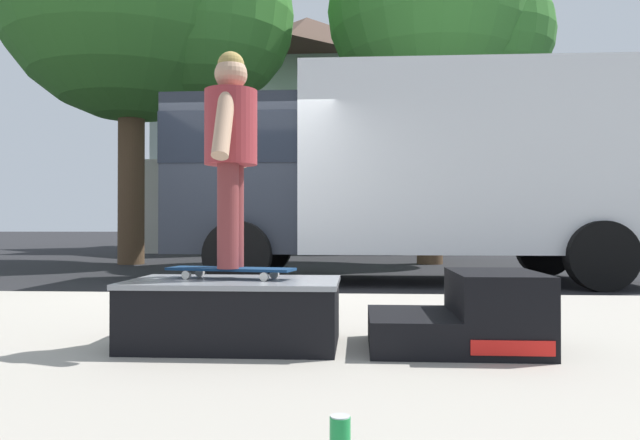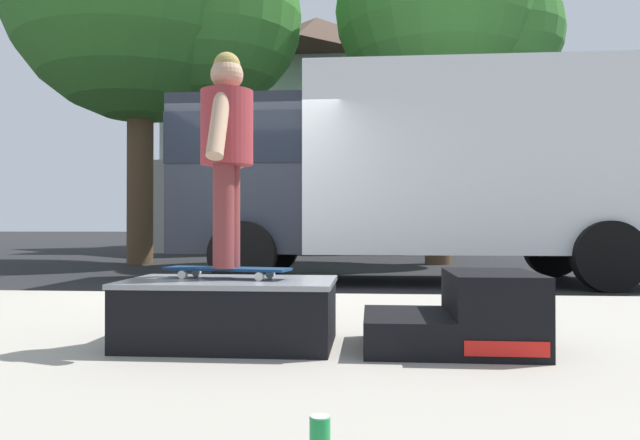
{
  "view_description": "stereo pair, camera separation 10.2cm",
  "coord_description": "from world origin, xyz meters",
  "px_view_note": "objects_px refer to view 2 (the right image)",
  "views": [
    {
      "loc": [
        1.55,
        -6.84,
        0.84
      ],
      "look_at": [
        1.24,
        -1.92,
        0.88
      ],
      "focal_mm": 33.76,
      "sensor_mm": 36.0,
      "label": 1
    },
    {
      "loc": [
        1.65,
        -6.84,
        0.84
      ],
      "look_at": [
        1.24,
        -1.92,
        0.88
      ],
      "focal_mm": 33.76,
      "sensor_mm": 36.0,
      "label": 2
    }
  ],
  "objects_px": {
    "kicker_ramp": "(465,317)",
    "soda_can": "(320,436)",
    "skater_kid": "(227,141)",
    "skateboard": "(227,270)",
    "street_tree_main": "(450,16)",
    "skate_box": "(230,310)",
    "box_truck": "(413,168)"
  },
  "relations": [
    {
      "from": "skateboard",
      "to": "skater_kid",
      "type": "height_order",
      "value": "skater_kid"
    },
    {
      "from": "box_truck",
      "to": "street_tree_main",
      "type": "bearing_deg",
      "value": 75.31
    },
    {
      "from": "skate_box",
      "to": "street_tree_main",
      "type": "relative_size",
      "value": 0.16
    },
    {
      "from": "skate_box",
      "to": "skater_kid",
      "type": "xyz_separation_m",
      "value": [
        -0.03,
        0.05,
        1.03
      ]
    },
    {
      "from": "soda_can",
      "to": "street_tree_main",
      "type": "relative_size",
      "value": 0.02
    },
    {
      "from": "skate_box",
      "to": "soda_can",
      "type": "height_order",
      "value": "skate_box"
    },
    {
      "from": "skater_kid",
      "to": "skate_box",
      "type": "bearing_deg",
      "value": -55.78
    },
    {
      "from": "soda_can",
      "to": "box_truck",
      "type": "relative_size",
      "value": 0.02
    },
    {
      "from": "skater_kid",
      "to": "street_tree_main",
      "type": "bearing_deg",
      "value": 74.88
    },
    {
      "from": "kicker_ramp",
      "to": "street_tree_main",
      "type": "distance_m",
      "value": 10.93
    },
    {
      "from": "skater_kid",
      "to": "box_truck",
      "type": "xyz_separation_m",
      "value": [
        1.5,
        5.43,
        0.34
      ]
    },
    {
      "from": "kicker_ramp",
      "to": "skate_box",
      "type": "bearing_deg",
      "value": 179.98
    },
    {
      "from": "kicker_ramp",
      "to": "box_truck",
      "type": "xyz_separation_m",
      "value": [
        0.08,
        5.48,
        1.39
      ]
    },
    {
      "from": "soda_can",
      "to": "skater_kid",
      "type": "bearing_deg",
      "value": 112.49
    },
    {
      "from": "skateboard",
      "to": "box_truck",
      "type": "height_order",
      "value": "box_truck"
    },
    {
      "from": "skate_box",
      "to": "soda_can",
      "type": "relative_size",
      "value": 9.94
    },
    {
      "from": "soda_can",
      "to": "box_truck",
      "type": "height_order",
      "value": "box_truck"
    },
    {
      "from": "kicker_ramp",
      "to": "skater_kid",
      "type": "xyz_separation_m",
      "value": [
        -1.42,
        0.05,
        1.05
      ]
    },
    {
      "from": "skateboard",
      "to": "box_truck",
      "type": "distance_m",
      "value": 5.75
    },
    {
      "from": "skateboard",
      "to": "soda_can",
      "type": "distance_m",
      "value": 1.91
    },
    {
      "from": "skateboard",
      "to": "skater_kid",
      "type": "relative_size",
      "value": 0.61
    },
    {
      "from": "soda_can",
      "to": "street_tree_main",
      "type": "bearing_deg",
      "value": 80.61
    },
    {
      "from": "kicker_ramp",
      "to": "skateboard",
      "type": "height_order",
      "value": "skateboard"
    },
    {
      "from": "box_truck",
      "to": "skateboard",
      "type": "bearing_deg",
      "value": -105.45
    },
    {
      "from": "skateboard",
      "to": "skate_box",
      "type": "bearing_deg",
      "value": -55.78
    },
    {
      "from": "kicker_ramp",
      "to": "street_tree_main",
      "type": "xyz_separation_m",
      "value": [
        1.16,
        9.61,
        5.08
      ]
    },
    {
      "from": "street_tree_main",
      "to": "skate_box",
      "type": "bearing_deg",
      "value": -104.88
    },
    {
      "from": "skateboard",
      "to": "soda_can",
      "type": "height_order",
      "value": "skateboard"
    },
    {
      "from": "soda_can",
      "to": "skateboard",
      "type": "bearing_deg",
      "value": 112.49
    },
    {
      "from": "skate_box",
      "to": "box_truck",
      "type": "height_order",
      "value": "box_truck"
    },
    {
      "from": "skateboard",
      "to": "street_tree_main",
      "type": "relative_size",
      "value": 0.1
    },
    {
      "from": "kicker_ramp",
      "to": "soda_can",
      "type": "relative_size",
      "value": 7.83
    }
  ]
}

